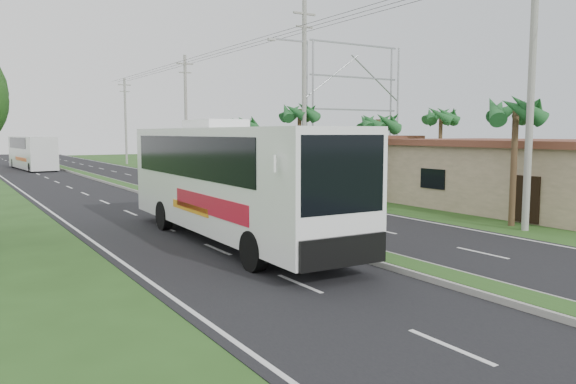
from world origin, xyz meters
TOP-DOWN VIEW (x-y plane):
  - ground at (0.00, 0.00)m, footprint 180.00×180.00m
  - road_asphalt at (0.00, 20.00)m, footprint 14.00×160.00m
  - median_strip at (0.00, 20.00)m, footprint 1.20×160.00m
  - lane_edge_left at (-6.70, 20.00)m, footprint 0.12×160.00m
  - lane_edge_right at (6.70, 20.00)m, footprint 0.12×160.00m
  - shop_near at (14.00, 6.00)m, footprint 8.60×12.60m
  - shop_mid at (14.00, 22.00)m, footprint 7.60×10.60m
  - shop_far at (14.00, 36.00)m, footprint 8.60×11.60m
  - palm_verge_a at (9.00, 3.00)m, footprint 2.40×2.40m
  - palm_verge_b at (9.40, 12.00)m, footprint 2.40×2.40m
  - palm_verge_c at (8.80, 19.00)m, footprint 2.40×2.40m
  - palm_verge_d at (9.30, 28.00)m, footprint 2.40×2.40m
  - palm_behind_shop at (17.50, 15.00)m, footprint 2.40×2.40m
  - utility_pole_a at (8.50, 2.00)m, footprint 1.60×0.28m
  - utility_pole_b at (8.47, 18.00)m, footprint 3.20×0.28m
  - utility_pole_c at (8.50, 38.00)m, footprint 1.60×0.28m
  - utility_pole_d at (8.50, 58.00)m, footprint 1.60×0.28m
  - billboard_lattice at (22.00, 30.00)m, footprint 10.18×1.18m
  - coach_bus_main at (-2.50, 6.08)m, footprint 3.10×13.50m
  - coach_bus_far at (-2.93, 52.82)m, footprint 3.32×12.04m
  - motorcyclist at (-0.57, 5.86)m, footprint 2.06×0.87m

SIDE VIEW (x-z plane):
  - ground at x=0.00m, z-range 0.00..0.00m
  - lane_edge_left at x=-6.70m, z-range 0.00..0.00m
  - lane_edge_right at x=6.70m, z-range 0.00..0.00m
  - road_asphalt at x=0.00m, z-range 0.00..0.02m
  - median_strip at x=0.00m, z-range 0.01..0.20m
  - motorcyclist at x=-0.57m, z-range -0.34..1.99m
  - shop_near at x=14.00m, z-range 0.02..3.54m
  - shop_mid at x=14.00m, z-range 0.02..3.69m
  - shop_far at x=14.00m, z-range 0.02..3.84m
  - coach_bus_far at x=-2.93m, z-range 0.23..3.70m
  - coach_bus_main at x=-2.50m, z-range 0.22..4.56m
  - palm_verge_b at x=9.40m, z-range 1.83..6.88m
  - palm_verge_d at x=9.30m, z-range 1.92..7.17m
  - palm_verge_a at x=9.00m, z-range 2.02..7.47m
  - palm_behind_shop at x=17.50m, z-range 2.11..7.76m
  - palm_verge_c at x=8.80m, z-range 2.20..8.05m
  - utility_pole_d at x=8.50m, z-range 0.17..10.67m
  - utility_pole_a at x=8.50m, z-range 0.17..11.17m
  - utility_pole_c at x=8.50m, z-range 0.17..11.17m
  - utility_pole_b at x=8.47m, z-range 0.26..12.26m
  - billboard_lattice at x=22.00m, z-range 0.79..12.86m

